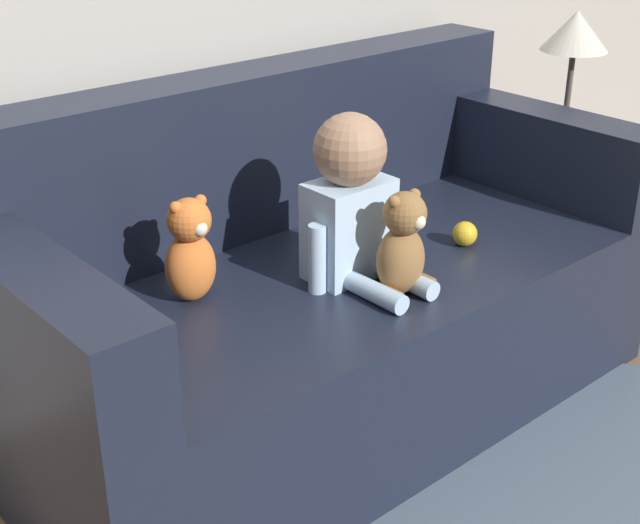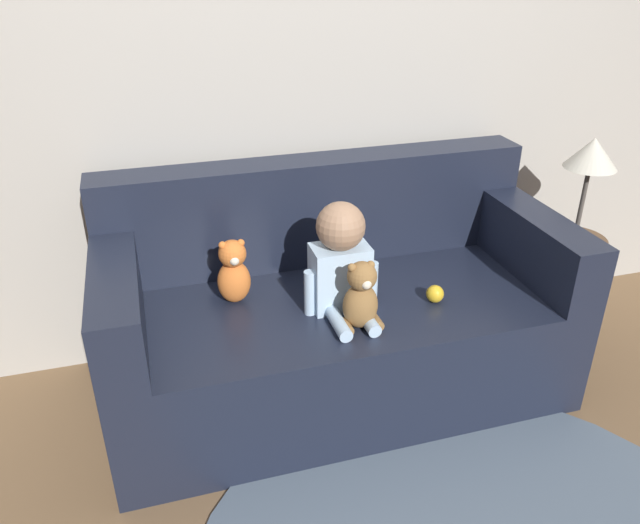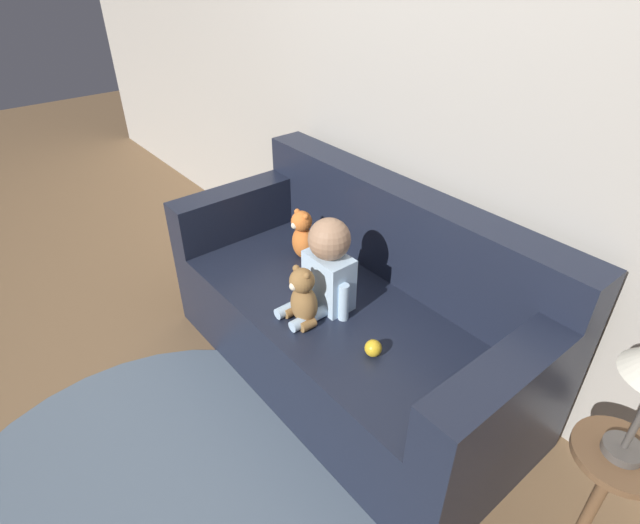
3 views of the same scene
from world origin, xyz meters
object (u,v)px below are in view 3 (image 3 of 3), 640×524
at_px(person_baby, 327,267).
at_px(toy_ball, 373,348).
at_px(teddy_bear_brown, 302,297).
at_px(couch, 354,316).
at_px(plush_toy_side, 303,235).

relative_size(person_baby, toy_ball, 6.16).
xyz_separation_m(person_baby, teddy_bear_brown, (0.02, -0.15, -0.07)).
bearing_deg(couch, teddy_bear_brown, -90.80).
xyz_separation_m(teddy_bear_brown, plush_toy_side, (-0.39, 0.30, 0.01)).
distance_m(couch, plush_toy_side, 0.47).
height_order(person_baby, teddy_bear_brown, person_baby).
height_order(plush_toy_side, toy_ball, plush_toy_side).
bearing_deg(teddy_bear_brown, couch, 89.20).
bearing_deg(plush_toy_side, teddy_bear_brown, -37.51).
xyz_separation_m(person_baby, plush_toy_side, (-0.37, 0.15, -0.07)).
height_order(teddy_bear_brown, plush_toy_side, teddy_bear_brown).
relative_size(couch, toy_ball, 26.42).
bearing_deg(person_baby, teddy_bear_brown, -81.78).
xyz_separation_m(plush_toy_side, toy_ball, (0.73, -0.22, -0.09)).
bearing_deg(person_baby, toy_ball, -10.37).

